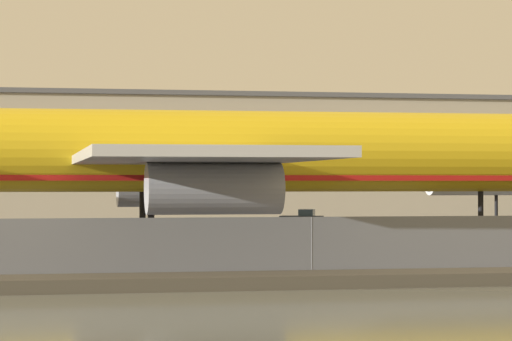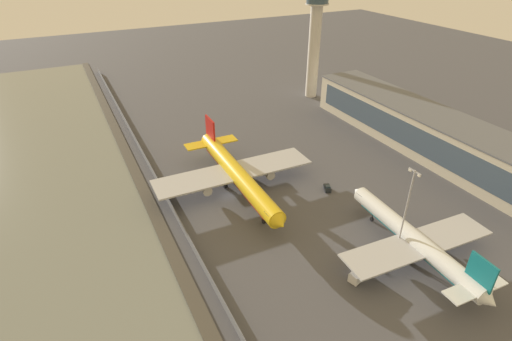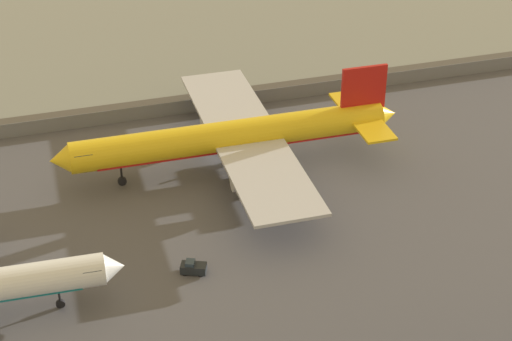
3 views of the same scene
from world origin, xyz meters
name	(u,v)px [view 1 (image 1 of 3)]	position (x,y,z in m)	size (l,w,h in m)	color
ground_plane	(240,254)	(0.00, 0.00, 0.00)	(500.00, 500.00, 0.00)	#4C4C51
shoreline_seawall	(341,279)	(0.00, -20.50, 0.25)	(320.00, 3.00, 0.50)	#474238
perimeter_fence	(312,247)	(0.00, -16.00, 1.22)	(280.00, 0.10, 2.45)	slate
cargo_jet_yellow	(190,155)	(-2.22, 3.28, 5.42)	(52.40, 45.09, 14.21)	yellow
baggage_tug	(302,222)	(9.75, 25.98, 0.81)	(3.57, 2.71, 1.80)	#1E2328
terminal_building	(154,156)	(3.44, 69.41, 6.75)	(97.54, 17.65, 13.48)	#BCB299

